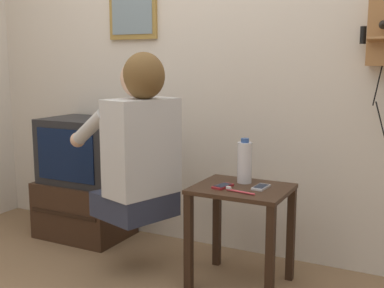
% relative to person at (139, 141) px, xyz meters
% --- Properties ---
extents(wall_back, '(6.80, 0.05, 2.55)m').
position_rel_person_xyz_m(wall_back, '(0.25, 0.60, 0.51)').
color(wall_back, beige).
rests_on(wall_back, ground_plane).
extents(side_table, '(0.49, 0.41, 0.54)m').
position_rel_person_xyz_m(side_table, '(0.56, 0.12, -0.35)').
color(side_table, '#382316').
rests_on(side_table, ground_plane).
extents(person, '(0.62, 0.54, 0.92)m').
position_rel_person_xyz_m(person, '(0.00, 0.00, 0.00)').
color(person, '#2D3347').
rests_on(person, ground_plane).
extents(tv_stand, '(0.60, 0.44, 0.39)m').
position_rel_person_xyz_m(tv_stand, '(-0.68, 0.33, -0.57)').
color(tv_stand, '#382316').
rests_on(tv_stand, ground_plane).
extents(television, '(0.56, 0.42, 0.44)m').
position_rel_person_xyz_m(television, '(-0.66, 0.34, -0.16)').
color(television, '#232326').
rests_on(television, tv_stand).
extents(wall_phone_antique, '(0.20, 0.18, 0.77)m').
position_rel_person_xyz_m(wall_phone_antique, '(1.18, 0.52, 0.59)').
color(wall_phone_antique, '#9E6B3D').
extents(framed_picture, '(0.37, 0.03, 0.47)m').
position_rel_person_xyz_m(framed_picture, '(-0.40, 0.56, 0.81)').
color(framed_picture, olive).
extents(cell_phone_held, '(0.08, 0.13, 0.01)m').
position_rel_person_xyz_m(cell_phone_held, '(0.48, 0.07, -0.21)').
color(cell_phone_held, maroon).
rests_on(cell_phone_held, side_table).
extents(cell_phone_spare, '(0.07, 0.13, 0.01)m').
position_rel_person_xyz_m(cell_phone_spare, '(0.66, 0.14, -0.21)').
color(cell_phone_spare, silver).
rests_on(cell_phone_spare, side_table).
extents(water_bottle, '(0.08, 0.08, 0.24)m').
position_rel_person_xyz_m(water_bottle, '(0.54, 0.21, -0.11)').
color(water_bottle, silver).
rests_on(water_bottle, side_table).
extents(toothbrush, '(0.16, 0.04, 0.02)m').
position_rel_person_xyz_m(toothbrush, '(0.59, 0.01, -0.21)').
color(toothbrush, '#D83F4C').
rests_on(toothbrush, side_table).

